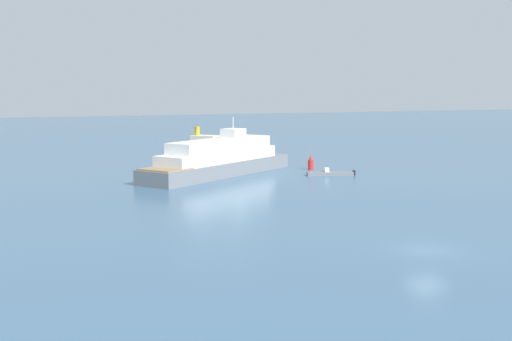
% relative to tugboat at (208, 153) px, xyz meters
% --- Properties ---
extents(ground_plane, '(400.00, 400.00, 0.00)m').
position_rel_tugboat_xyz_m(ground_plane, '(-2.27, -53.48, -1.22)').
color(ground_plane, '#3D607F').
extents(tugboat, '(9.56, 9.50, 4.84)m').
position_rel_tugboat_xyz_m(tugboat, '(0.00, 0.00, 0.00)').
color(tugboat, '#19472D').
rests_on(tugboat, ground).
extents(small_motorboat, '(5.75, 2.68, 0.91)m').
position_rel_tugboat_xyz_m(small_motorboat, '(8.98, -19.14, -0.99)').
color(small_motorboat, slate).
rests_on(small_motorboat, ground).
extents(white_riverboat, '(22.15, 17.39, 6.75)m').
position_rel_tugboat_xyz_m(white_riverboat, '(-3.15, -14.06, 0.62)').
color(white_riverboat, slate).
rests_on(white_riverboat, ground).
extents(channel_buoy_red, '(0.70, 0.70, 1.90)m').
position_rel_tugboat_xyz_m(channel_buoy_red, '(9.27, -13.38, -0.41)').
color(channel_buoy_red, red).
rests_on(channel_buoy_red, ground).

